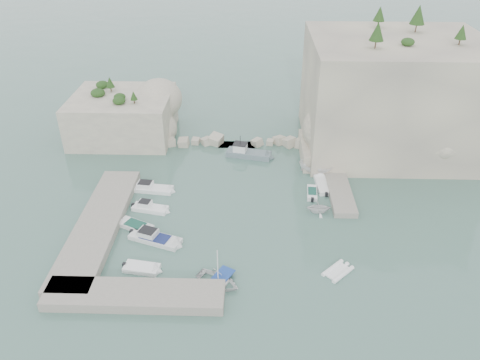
{
  "coord_description": "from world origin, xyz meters",
  "views": [
    {
      "loc": [
        1.58,
        -46.08,
        34.75
      ],
      "look_at": [
        0.0,
        6.0,
        3.0
      ],
      "focal_mm": 35.0,
      "sensor_mm": 36.0,
      "label": 1
    }
  ],
  "objects_px": {
    "motorboat_a": "(152,191)",
    "motorboat_c": "(136,228)",
    "tender_east_b": "(312,195)",
    "tender_east_d": "(315,174)",
    "inflatable_dinghy": "(338,272)",
    "tender_east_c": "(322,187)",
    "tender_east_a": "(318,212)",
    "work_boat": "(249,156)",
    "rowboat": "(218,284)",
    "motorboat_e": "(142,270)",
    "motorboat_b": "(151,210)",
    "motorboat_d": "(156,241)"
  },
  "relations": [
    {
      "from": "motorboat_a",
      "to": "motorboat_e",
      "type": "relative_size",
      "value": 1.51
    },
    {
      "from": "motorboat_e",
      "to": "rowboat",
      "type": "height_order",
      "value": "rowboat"
    },
    {
      "from": "motorboat_a",
      "to": "work_boat",
      "type": "relative_size",
      "value": 0.85
    },
    {
      "from": "tender_east_b",
      "to": "work_boat",
      "type": "height_order",
      "value": "work_boat"
    },
    {
      "from": "motorboat_e",
      "to": "tender_east_d",
      "type": "height_order",
      "value": "tender_east_d"
    },
    {
      "from": "motorboat_b",
      "to": "tender_east_a",
      "type": "xyz_separation_m",
      "value": [
        21.64,
        0.26,
        0.0
      ]
    },
    {
      "from": "inflatable_dinghy",
      "to": "work_boat",
      "type": "height_order",
      "value": "work_boat"
    },
    {
      "from": "motorboat_e",
      "to": "tender_east_a",
      "type": "relative_size",
      "value": 1.34
    },
    {
      "from": "rowboat",
      "to": "work_boat",
      "type": "height_order",
      "value": "work_boat"
    },
    {
      "from": "motorboat_b",
      "to": "inflatable_dinghy",
      "type": "distance_m",
      "value": 25.0
    },
    {
      "from": "motorboat_e",
      "to": "tender_east_b",
      "type": "xyz_separation_m",
      "value": [
        19.98,
        15.6,
        0.0
      ]
    },
    {
      "from": "motorboat_c",
      "to": "tender_east_a",
      "type": "xyz_separation_m",
      "value": [
        22.73,
        3.98,
        0.0
      ]
    },
    {
      "from": "motorboat_a",
      "to": "motorboat_c",
      "type": "height_order",
      "value": "motorboat_a"
    },
    {
      "from": "inflatable_dinghy",
      "to": "tender_east_c",
      "type": "height_order",
      "value": "tender_east_c"
    },
    {
      "from": "motorboat_c",
      "to": "rowboat",
      "type": "distance_m",
      "value": 14.31
    },
    {
      "from": "rowboat",
      "to": "tender_east_b",
      "type": "xyz_separation_m",
      "value": [
        11.54,
        17.47,
        0.0
      ]
    },
    {
      "from": "inflatable_dinghy",
      "to": "tender_east_a",
      "type": "distance_m",
      "value": 11.28
    },
    {
      "from": "tender_east_d",
      "to": "rowboat",
      "type": "bearing_deg",
      "value": 175.48
    },
    {
      "from": "tender_east_c",
      "to": "work_boat",
      "type": "distance_m",
      "value": 13.48
    },
    {
      "from": "rowboat",
      "to": "tender_east_a",
      "type": "height_order",
      "value": "tender_east_a"
    },
    {
      "from": "motorboat_d",
      "to": "tender_east_d",
      "type": "bearing_deg",
      "value": 58.21
    },
    {
      "from": "motorboat_b",
      "to": "work_boat",
      "type": "bearing_deg",
      "value": 62.37
    },
    {
      "from": "motorboat_b",
      "to": "motorboat_d",
      "type": "relative_size",
      "value": 0.73
    },
    {
      "from": "motorboat_a",
      "to": "tender_east_b",
      "type": "height_order",
      "value": "motorboat_a"
    },
    {
      "from": "inflatable_dinghy",
      "to": "tender_east_b",
      "type": "height_order",
      "value": "tender_east_b"
    },
    {
      "from": "motorboat_c",
      "to": "tender_east_b",
      "type": "xyz_separation_m",
      "value": [
        22.33,
        8.08,
        0.0
      ]
    },
    {
      "from": "tender_east_c",
      "to": "tender_east_d",
      "type": "height_order",
      "value": "tender_east_d"
    },
    {
      "from": "motorboat_d",
      "to": "tender_east_b",
      "type": "height_order",
      "value": "motorboat_d"
    },
    {
      "from": "tender_east_b",
      "to": "tender_east_c",
      "type": "bearing_deg",
      "value": -33.91
    },
    {
      "from": "motorboat_a",
      "to": "tender_east_d",
      "type": "bearing_deg",
      "value": 19.8
    },
    {
      "from": "work_boat",
      "to": "tender_east_c",
      "type": "bearing_deg",
      "value": -27.26
    },
    {
      "from": "motorboat_e",
      "to": "tender_east_a",
      "type": "distance_m",
      "value": 23.4
    },
    {
      "from": "motorboat_a",
      "to": "rowboat",
      "type": "relative_size",
      "value": 1.31
    },
    {
      "from": "motorboat_c",
      "to": "inflatable_dinghy",
      "type": "distance_m",
      "value": 24.65
    },
    {
      "from": "tender_east_b",
      "to": "tender_east_d",
      "type": "distance_m",
      "value": 5.76
    },
    {
      "from": "rowboat",
      "to": "tender_east_c",
      "type": "distance_m",
      "value": 23.63
    },
    {
      "from": "inflatable_dinghy",
      "to": "work_boat",
      "type": "xyz_separation_m",
      "value": [
        -9.97,
        25.97,
        0.0
      ]
    },
    {
      "from": "motorboat_a",
      "to": "tender_east_d",
      "type": "distance_m",
      "value": 23.61
    },
    {
      "from": "motorboat_e",
      "to": "work_boat",
      "type": "relative_size",
      "value": 0.56
    },
    {
      "from": "work_boat",
      "to": "inflatable_dinghy",
      "type": "bearing_deg",
      "value": -57.03
    },
    {
      "from": "tender_east_b",
      "to": "tender_east_d",
      "type": "relative_size",
      "value": 0.75
    },
    {
      "from": "motorboat_a",
      "to": "tender_east_d",
      "type": "height_order",
      "value": "tender_east_d"
    },
    {
      "from": "motorboat_d",
      "to": "motorboat_a",
      "type": "bearing_deg",
      "value": 122.87
    },
    {
      "from": "motorboat_e",
      "to": "tender_east_d",
      "type": "bearing_deg",
      "value": 54.61
    },
    {
      "from": "tender_east_b",
      "to": "tender_east_d",
      "type": "bearing_deg",
      "value": -5.7
    },
    {
      "from": "tender_east_c",
      "to": "work_boat",
      "type": "relative_size",
      "value": 0.72
    },
    {
      "from": "motorboat_a",
      "to": "motorboat_e",
      "type": "bearing_deg",
      "value": -76.17
    },
    {
      "from": "tender_east_d",
      "to": "work_boat",
      "type": "bearing_deg",
      "value": 87.17
    },
    {
      "from": "motorboat_c",
      "to": "tender_east_c",
      "type": "bearing_deg",
      "value": 48.98
    },
    {
      "from": "tender_east_c",
      "to": "work_boat",
      "type": "height_order",
      "value": "work_boat"
    }
  ]
}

